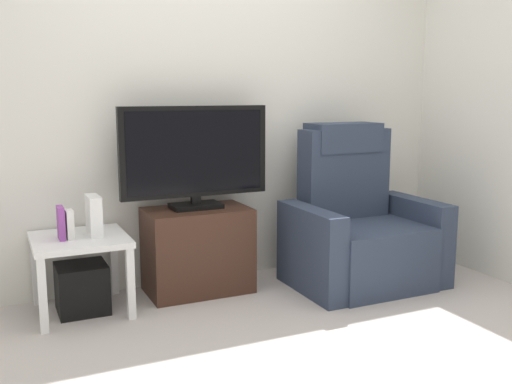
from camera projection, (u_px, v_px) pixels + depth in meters
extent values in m
plane|color=#BCB2AD|center=(277.00, 336.00, 3.11)|extent=(6.40, 6.40, 0.00)
cube|color=silver|center=(202.00, 91.00, 3.91)|extent=(6.40, 0.06, 2.60)
cube|color=#3D2319|center=(198.00, 250.00, 3.78)|extent=(0.66, 0.41, 0.55)
cube|color=black|center=(208.00, 240.00, 3.59)|extent=(0.61, 0.02, 0.02)
cube|color=black|center=(205.00, 233.00, 3.63)|extent=(0.34, 0.11, 0.04)
cube|color=black|center=(196.00, 206.00, 3.75)|extent=(0.32, 0.20, 0.03)
cube|color=black|center=(196.00, 200.00, 3.75)|extent=(0.06, 0.04, 0.05)
cube|color=black|center=(195.00, 151.00, 3.69)|extent=(0.97, 0.05, 0.58)
cube|color=black|center=(196.00, 152.00, 3.67)|extent=(0.89, 0.01, 0.52)
cube|color=#2D384C|center=(364.00, 254.00, 3.94)|extent=(0.70, 0.72, 0.42)
cube|color=#2D384C|center=(344.00, 173.00, 4.09)|extent=(0.64, 0.20, 0.62)
cube|color=#2D384C|center=(343.00, 137.00, 4.07)|extent=(0.50, 0.26, 0.20)
cube|color=#2D384C|center=(310.00, 251.00, 3.75)|extent=(0.14, 0.68, 0.56)
cube|color=#2D384C|center=(414.00, 237.00, 4.10)|extent=(0.14, 0.68, 0.56)
cube|color=white|center=(80.00, 240.00, 3.40)|extent=(0.54, 0.54, 0.04)
cube|color=white|center=(43.00, 296.00, 3.13)|extent=(0.04, 0.04, 0.42)
cube|color=white|center=(131.00, 284.00, 3.32)|extent=(0.04, 0.04, 0.42)
cube|color=white|center=(36.00, 271.00, 3.55)|extent=(0.04, 0.04, 0.42)
cube|color=white|center=(114.00, 262.00, 3.75)|extent=(0.04, 0.04, 0.42)
cube|color=black|center=(82.00, 288.00, 3.45)|extent=(0.29, 0.29, 0.29)
cube|color=purple|center=(61.00, 223.00, 3.32)|extent=(0.03, 0.12, 0.19)
cube|color=white|center=(70.00, 224.00, 3.34)|extent=(0.04, 0.10, 0.17)
cube|color=white|center=(94.00, 215.00, 3.42)|extent=(0.07, 0.20, 0.24)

